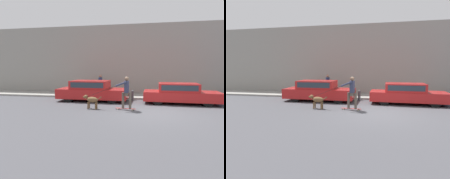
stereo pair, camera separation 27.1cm
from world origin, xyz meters
The scene contains 9 objects.
ground_plane centered at (0.00, 0.00, 0.00)m, with size 36.00×36.00×0.00m, color #47474C.
back_wall centered at (0.00, 6.54, 2.78)m, with size 32.00×0.30×5.55m.
sidewalk_curb centered at (0.00, 5.17, 0.06)m, with size 30.00×2.41×0.13m.
parked_car_0 centered at (-3.91, 3.01, 0.65)m, with size 4.53×1.82×1.33m.
parked_car_1 centered at (1.59, 3.01, 0.61)m, with size 4.45×1.79×1.24m.
dog centered at (-3.22, 0.52, 0.48)m, with size 1.07×0.39×0.73m.
skateboarder centered at (-1.38, 0.56, 0.99)m, with size 2.66×0.54×1.72m.
pedestrian_with_bag centered at (-3.97, 5.38, 0.95)m, with size 0.26×0.77×1.51m.
fire_hydrant centered at (-1.35, 3.72, 0.36)m, with size 0.18×0.18×0.68m.
Camera 2 is at (0.11, -9.44, 2.18)m, focal length 32.00 mm.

